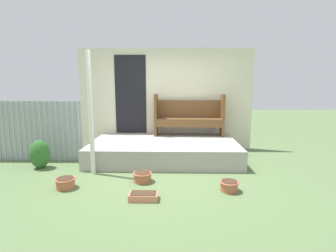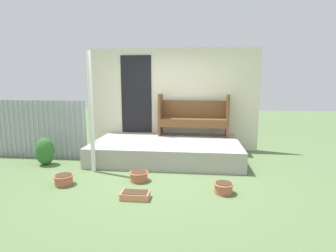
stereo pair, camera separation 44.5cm
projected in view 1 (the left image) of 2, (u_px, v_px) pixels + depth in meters
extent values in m
plane|color=#5B7547|center=(160.00, 172.00, 5.12)|extent=(24.00, 24.00, 0.00)
cube|color=#A8A399|center=(164.00, 150.00, 6.03)|extent=(3.28, 1.91, 0.42)
cube|color=beige|center=(166.00, 100.00, 6.82)|extent=(4.48, 0.06, 2.60)
cube|color=black|center=(131.00, 95.00, 6.78)|extent=(0.80, 0.02, 2.00)
cube|color=#9EA3A8|center=(23.00, 131.00, 5.83)|extent=(2.67, 0.02, 1.34)
cylinder|color=#AAB0B5|center=(3.00, 131.00, 5.81)|extent=(0.04, 0.04, 1.34)
cylinder|color=#AAB0B5|center=(9.00, 131.00, 5.81)|extent=(0.04, 0.04, 1.34)
cylinder|color=#AAB0B5|center=(14.00, 131.00, 5.81)|extent=(0.04, 0.04, 1.34)
cylinder|color=#AAB0B5|center=(19.00, 131.00, 5.81)|extent=(0.04, 0.04, 1.34)
cylinder|color=#AAB0B5|center=(25.00, 131.00, 5.80)|extent=(0.04, 0.04, 1.34)
cylinder|color=#AAB0B5|center=(30.00, 131.00, 5.80)|extent=(0.04, 0.04, 1.34)
cylinder|color=#AAB0B5|center=(36.00, 131.00, 5.80)|extent=(0.04, 0.04, 1.34)
cylinder|color=#AAB0B5|center=(41.00, 131.00, 5.80)|extent=(0.04, 0.04, 1.34)
cylinder|color=#AAB0B5|center=(46.00, 131.00, 5.79)|extent=(0.04, 0.04, 1.34)
cylinder|color=#AAB0B5|center=(52.00, 131.00, 5.79)|extent=(0.04, 0.04, 1.34)
cylinder|color=#AAB0B5|center=(57.00, 131.00, 5.79)|extent=(0.04, 0.04, 1.34)
cylinder|color=#AAB0B5|center=(63.00, 131.00, 5.79)|extent=(0.04, 0.04, 1.34)
cylinder|color=#AAB0B5|center=(68.00, 131.00, 5.78)|extent=(0.04, 0.04, 1.34)
cylinder|color=#AAB0B5|center=(73.00, 131.00, 5.78)|extent=(0.04, 0.04, 1.34)
cylinder|color=#AAB0B5|center=(79.00, 132.00, 5.78)|extent=(0.04, 0.04, 1.34)
cylinder|color=white|center=(91.00, 114.00, 4.88)|extent=(0.08, 0.08, 2.33)
cube|color=brown|center=(156.00, 115.00, 6.59)|extent=(0.07, 0.40, 1.04)
cube|color=brown|center=(222.00, 115.00, 6.51)|extent=(0.07, 0.40, 1.04)
cube|color=brown|center=(189.00, 119.00, 6.57)|extent=(1.61, 0.44, 0.04)
cube|color=brown|center=(189.00, 124.00, 6.40)|extent=(1.60, 0.07, 0.16)
cube|color=brown|center=(189.00, 109.00, 6.70)|extent=(1.60, 0.08, 0.44)
cylinder|color=#B26042|center=(65.00, 183.00, 4.35)|extent=(0.30, 0.30, 0.17)
torus|color=#B26042|center=(65.00, 179.00, 4.34)|extent=(0.34, 0.34, 0.02)
cylinder|color=#422D1E|center=(65.00, 178.00, 4.33)|extent=(0.27, 0.27, 0.01)
cylinder|color=#B26042|center=(142.00, 177.00, 4.64)|extent=(0.30, 0.30, 0.17)
torus|color=#B26042|center=(142.00, 173.00, 4.62)|extent=(0.35, 0.35, 0.02)
cylinder|color=#422D1E|center=(142.00, 172.00, 4.62)|extent=(0.28, 0.28, 0.01)
cylinder|color=#B26042|center=(229.00, 186.00, 4.24)|extent=(0.28, 0.28, 0.17)
torus|color=#B26042|center=(229.00, 182.00, 4.22)|extent=(0.32, 0.32, 0.02)
cylinder|color=#422D1E|center=(229.00, 181.00, 4.22)|extent=(0.26, 0.26, 0.01)
cube|color=tan|center=(143.00, 196.00, 3.93)|extent=(0.43, 0.23, 0.10)
cube|color=#422D1E|center=(143.00, 193.00, 3.92)|extent=(0.38, 0.20, 0.01)
ellipsoid|color=#2D6628|center=(40.00, 154.00, 5.35)|extent=(0.40, 0.36, 0.59)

